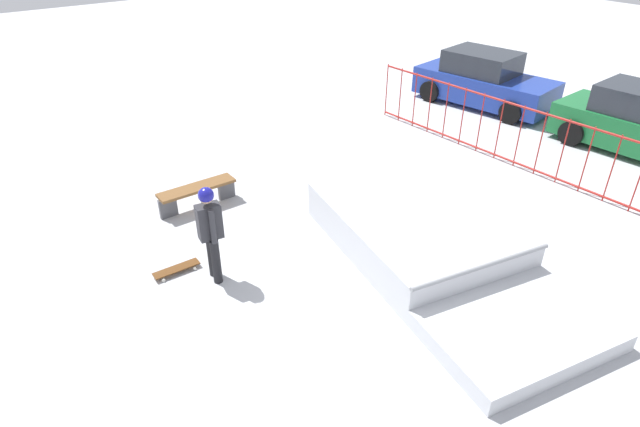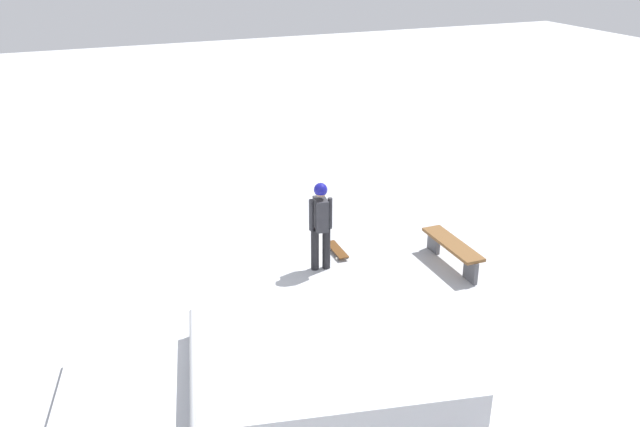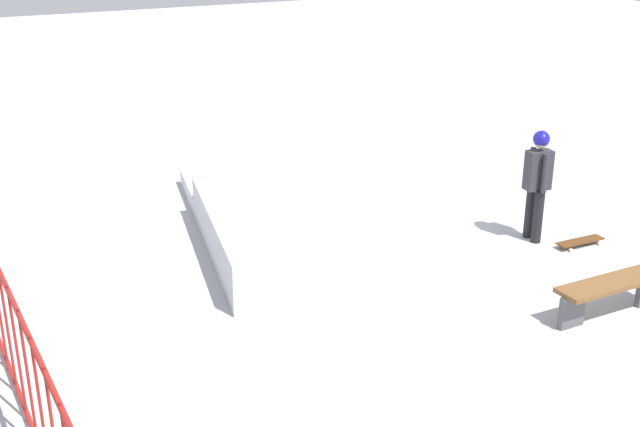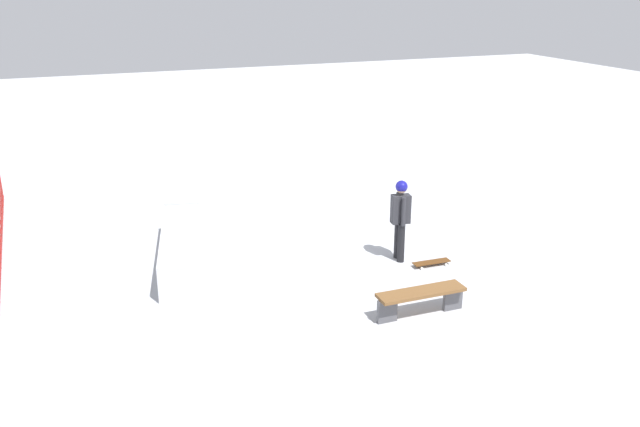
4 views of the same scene
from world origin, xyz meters
name	(u,v)px [view 1 (image 1 of 4)]	position (x,y,z in m)	size (l,w,h in m)	color
ground_plane	(383,279)	(0.00, 0.00, 0.00)	(60.00, 60.00, 0.00)	#B7BABF
skate_ramp	(429,243)	(0.02, 1.06, 0.32)	(5.81, 3.63, 0.74)	silver
skater	(210,228)	(-1.72, -2.22, 1.01)	(0.44, 0.41, 1.73)	black
skateboard	(176,269)	(-2.26, -2.69, 0.08)	(0.28, 0.81, 0.09)	#593314
perimeter_fence	(574,155)	(0.00, 5.52, 0.77)	(11.45, 0.38, 1.50)	maroon
park_bench	(197,192)	(-4.07, -1.40, 0.36)	(0.41, 1.66, 0.48)	brown
parked_car_blue	(484,81)	(-4.62, 8.34, 0.72)	(4.31, 2.41, 1.60)	#1E3899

